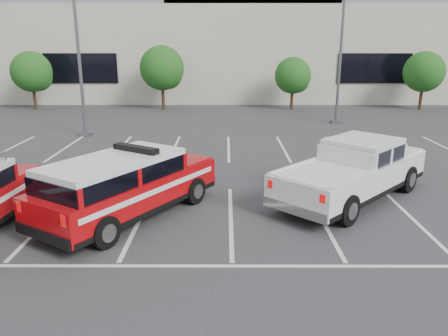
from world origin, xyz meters
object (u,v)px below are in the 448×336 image
object	(u,v)px
tree_mid_right	(294,77)
white_pickup	(353,176)
light_pole_left	(77,40)
tree_mid_left	(163,70)
light_pole_mid	(342,40)
convention_building	(229,46)
tree_right	(425,73)
tree_left	(33,73)
fire_chief_suv	(126,190)

from	to	relation	value
tree_mid_right	white_pickup	world-z (taller)	tree_mid_right
light_pole_left	white_pickup	xyz separation A→B (m)	(12.07, -10.21, -4.40)
tree_mid_left	light_pole_mid	xyz separation A→B (m)	(11.91, -6.05, 2.14)
tree_mid_left	white_pickup	bearing A→B (deg)	-66.09
convention_building	tree_right	size ratio (longest dim) A/B	13.58
tree_left	tree_mid_right	world-z (taller)	tree_left
light_pole_mid	fire_chief_suv	distance (m)	19.28
tree_left	tree_mid_left	xyz separation A→B (m)	(10.00, 0.00, 0.27)
tree_left	white_pickup	bearing A→B (deg)	-46.86
convention_building	tree_mid_left	world-z (taller)	convention_building
tree_mid_right	light_pole_left	size ratio (longest dim) A/B	0.39
tree_right	light_pole_left	xyz separation A→B (m)	(-23.09, -10.05, 2.41)
tree_mid_right	light_pole_mid	bearing A→B (deg)	-72.48
convention_building	white_pickup	xyz separation A→B (m)	(3.89, -30.08, -3.93)
tree_right	light_pole_mid	distance (m)	10.38
light_pole_left	light_pole_mid	world-z (taller)	same
white_pickup	convention_building	bearing A→B (deg)	141.91
tree_mid_left	light_pole_mid	distance (m)	13.53
tree_right	light_pole_mid	size ratio (longest dim) A/B	0.43
tree_right	light_pole_left	bearing A→B (deg)	-156.49
tree_mid_right	light_pole_mid	distance (m)	6.88
tree_mid_right	convention_building	bearing A→B (deg)	116.57
tree_mid_right	fire_chief_suv	xyz separation A→B (m)	(-8.19, -21.88, -1.65)
tree_mid_left	light_pole_mid	size ratio (longest dim) A/B	0.47
light_pole_mid	white_pickup	distance (m)	15.16
convention_building	tree_right	xyz separation A→B (m)	(14.91, -9.82, -1.95)
fire_chief_suv	tree_mid_left	bearing A→B (deg)	127.41
tree_mid_right	tree_right	distance (m)	10.00
tree_right	white_pickup	size ratio (longest dim) A/B	0.72
fire_chief_suv	white_pickup	distance (m)	7.35
light_pole_mid	fire_chief_suv	size ratio (longest dim) A/B	1.66
tree_mid_left	light_pole_left	world-z (taller)	light_pole_left
convention_building	tree_left	distance (m)	18.11
convention_building	tree_mid_right	xyz separation A→B (m)	(4.91, -9.82, -2.22)
tree_left	light_pole_mid	bearing A→B (deg)	-15.43
light_pole_left	fire_chief_suv	size ratio (longest dim) A/B	1.66
tree_mid_left	convention_building	bearing A→B (deg)	62.60
tree_right	fire_chief_suv	distance (m)	28.52
tree_mid_left	tree_right	size ratio (longest dim) A/B	1.10
light_pole_left	convention_building	bearing A→B (deg)	67.61
tree_left	fire_chief_suv	xyz separation A→B (m)	(11.81, -21.88, -1.92)
convention_building	light_pole_mid	xyz separation A→B (m)	(6.82, -15.86, 0.47)
tree_left	white_pickup	xyz separation A→B (m)	(18.98, -20.26, -1.99)
convention_building	fire_chief_suv	size ratio (longest dim) A/B	9.74
tree_mid_left	tree_mid_right	size ratio (longest dim) A/B	1.21
fire_chief_suv	light_pole_left	bearing A→B (deg)	145.17
light_pole_mid	fire_chief_suv	bearing A→B (deg)	-122.51
tree_mid_left	tree_right	xyz separation A→B (m)	(20.00, -0.00, -0.27)
tree_left	convention_building	bearing A→B (deg)	33.05
tree_mid_right	light_pole_mid	world-z (taller)	light_pole_mid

